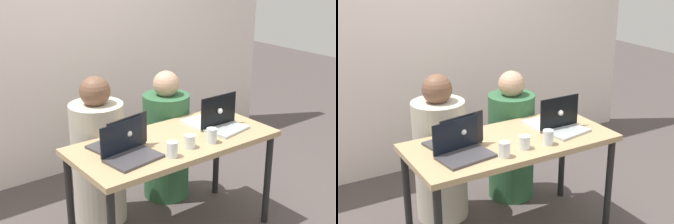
{
  "view_description": "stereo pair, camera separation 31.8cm",
  "coord_description": "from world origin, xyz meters",
  "views": [
    {
      "loc": [
        -1.79,
        -2.34,
        2.0
      ],
      "look_at": [
        0.0,
        0.07,
        0.94
      ],
      "focal_mm": 50.0,
      "sensor_mm": 36.0,
      "label": 1
    },
    {
      "loc": [
        -1.52,
        -2.51,
        2.0
      ],
      "look_at": [
        0.0,
        0.07,
        0.94
      ],
      "focal_mm": 50.0,
      "sensor_mm": 36.0,
      "label": 2
    }
  ],
  "objects": [
    {
      "name": "water_glass_left",
      "position": [
        -0.18,
        -0.22,
        0.8
      ],
      "size": [
        0.07,
        0.07,
        0.1
      ],
      "color": "white",
      "rests_on": "desk"
    },
    {
      "name": "laptop_back_left",
      "position": [
        -0.37,
        0.1,
        0.81
      ],
      "size": [
        0.37,
        0.3,
        0.23
      ],
      "rotation": [
        0.0,
        0.0,
        3.32
      ],
      "color": "#3B3A3E",
      "rests_on": "desk"
    },
    {
      "name": "back_wall",
      "position": [
        0.0,
        1.46,
        1.33
      ],
      "size": [
        4.5,
        0.1,
        2.67
      ],
      "primitive_type": "cube",
      "color": "silver",
      "rests_on": "ground"
    },
    {
      "name": "water_glass_center",
      "position": [
        0.0,
        -0.17,
        0.79
      ],
      "size": [
        0.08,
        0.08,
        0.09
      ],
      "color": "white",
      "rests_on": "desk"
    },
    {
      "name": "laptop_back_right",
      "position": [
        0.4,
        0.07,
        0.81
      ],
      "size": [
        0.32,
        0.29,
        0.24
      ],
      "rotation": [
        0.0,
        0.0,
        3.14
      ],
      "color": "silver",
      "rests_on": "desk"
    },
    {
      "name": "laptop_front_right",
      "position": [
        0.4,
        -0.05,
        0.8
      ],
      "size": [
        0.32,
        0.26,
        0.21
      ],
      "rotation": [
        0.0,
        0.0,
        0.17
      ],
      "color": "#AEB6B5",
      "rests_on": "desk"
    },
    {
      "name": "water_glass_right",
      "position": [
        0.17,
        -0.19,
        0.8
      ],
      "size": [
        0.07,
        0.07,
        0.1
      ],
      "color": "silver",
      "rests_on": "desk"
    },
    {
      "name": "laptop_front_left",
      "position": [
        -0.4,
        -0.07,
        0.8
      ],
      "size": [
        0.36,
        0.28,
        0.22
      ],
      "rotation": [
        0.0,
        0.0,
        0.14
      ],
      "color": "#3D3A3E",
      "rests_on": "desk"
    },
    {
      "name": "desk",
      "position": [
        0.0,
        0.0,
        0.68
      ],
      "size": [
        1.43,
        0.66,
        0.76
      ],
      "color": "tan",
      "rests_on": "ground"
    },
    {
      "name": "person_on_right",
      "position": [
        0.31,
        0.51,
        0.48
      ],
      "size": [
        0.44,
        0.44,
        1.08
      ],
      "rotation": [
        0.0,
        0.0,
        2.97
      ],
      "color": "#30613B",
      "rests_on": "ground"
    },
    {
      "name": "person_on_left",
      "position": [
        -0.31,
        0.51,
        0.51
      ],
      "size": [
        0.46,
        0.46,
        1.14
      ],
      "rotation": [
        0.0,
        0.0,
        3.32
      ],
      "color": "beige",
      "rests_on": "ground"
    }
  ]
}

